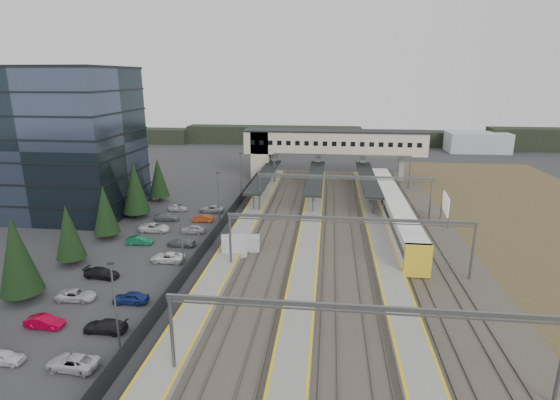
# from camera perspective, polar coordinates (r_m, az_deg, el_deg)

# --- Properties ---
(ground) EXTENTS (220.00, 220.00, 0.00)m
(ground) POSITION_cam_1_polar(r_m,az_deg,el_deg) (61.26, -2.90, -5.94)
(ground) COLOR #2B2B2D
(ground) RESTS_ON ground
(office_building) EXTENTS (24.30, 18.30, 24.30)m
(office_building) POSITION_cam_1_polar(r_m,az_deg,el_deg) (82.58, -27.21, 6.79)
(office_building) COLOR #323D51
(office_building) RESTS_ON ground
(conifer_row) EXTENTS (4.42, 49.82, 9.50)m
(conifer_row) POSITION_cam_1_polar(r_m,az_deg,el_deg) (63.57, -23.55, -1.85)
(conifer_row) COLOR black
(conifer_row) RESTS_ON ground
(car_park) EXTENTS (10.49, 44.52, 1.27)m
(car_park) POSITION_cam_1_polar(r_m,az_deg,el_deg) (59.17, -16.91, -6.84)
(car_park) COLOR silver
(car_park) RESTS_ON ground
(lampposts) EXTENTS (0.50, 53.25, 8.07)m
(lampposts) POSITION_cam_1_polar(r_m,az_deg,el_deg) (62.71, -10.01, -1.45)
(lampposts) COLOR #5E6062
(lampposts) RESTS_ON ground
(fence) EXTENTS (0.08, 90.00, 2.00)m
(fence) POSITION_cam_1_polar(r_m,az_deg,el_deg) (66.78, -7.74, -3.28)
(fence) COLOR #26282B
(fence) RESTS_ON ground
(relay_cabin_near) EXTENTS (3.71, 3.08, 2.69)m
(relay_cabin_near) POSITION_cam_1_polar(r_m,az_deg,el_deg) (57.49, -6.01, -6.07)
(relay_cabin_near) COLOR #A6AAAC
(relay_cabin_near) RESTS_ON ground
(relay_cabin_far) EXTENTS (2.58, 2.25, 2.13)m
(relay_cabin_far) POSITION_cam_1_polar(r_m,az_deg,el_deg) (58.93, -3.81, -5.75)
(relay_cabin_far) COLOR #A6AAAC
(relay_cabin_far) RESTS_ON ground
(rail_corridor) EXTENTS (34.00, 90.00, 0.92)m
(rail_corridor) POSITION_cam_1_polar(r_m,az_deg,el_deg) (65.07, 5.98, -4.40)
(rail_corridor) COLOR #3D362E
(rail_corridor) RESTS_ON ground
(canopies) EXTENTS (23.10, 30.00, 3.28)m
(canopies) POSITION_cam_1_polar(r_m,az_deg,el_deg) (85.22, 4.68, 3.06)
(canopies) COLOR black
(canopies) RESTS_ON ground
(footbridge) EXTENTS (40.40, 6.40, 11.20)m
(footbridge) POSITION_cam_1_polar(r_m,az_deg,el_deg) (99.20, 5.45, 7.22)
(footbridge) COLOR beige
(footbridge) RESTS_ON ground
(gantries) EXTENTS (28.40, 62.28, 7.17)m
(gantries) POSITION_cam_1_polar(r_m,az_deg,el_deg) (61.45, 8.59, -0.12)
(gantries) COLOR #5E6062
(gantries) RESTS_ON ground
(train) EXTENTS (3.13, 43.47, 3.94)m
(train) POSITION_cam_1_polar(r_m,az_deg,el_deg) (72.77, 14.53, -1.01)
(train) COLOR silver
(train) RESTS_ON ground
(billboard) EXTENTS (0.70, 5.77, 4.87)m
(billboard) POSITION_cam_1_polar(r_m,az_deg,el_deg) (73.33, 20.83, -0.60)
(billboard) COLOR #5E6062
(billboard) RESTS_ON ground
(treeline_far) EXTENTS (170.00, 19.00, 7.00)m
(treeline_far) POSITION_cam_1_polar(r_m,az_deg,el_deg) (150.34, 12.04, 7.97)
(treeline_far) COLOR black
(treeline_far) RESTS_ON ground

